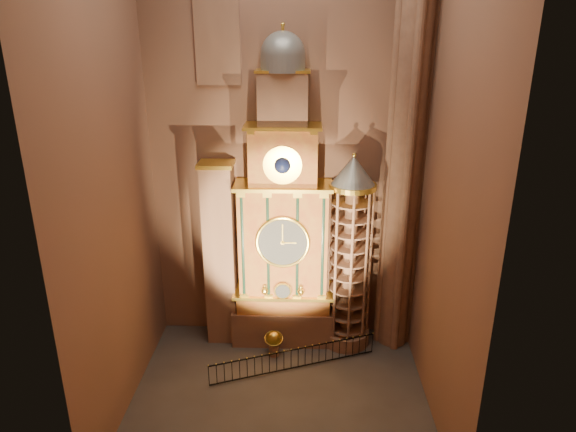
{
  "coord_description": "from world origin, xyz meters",
  "views": [
    {
      "loc": [
        1.06,
        -20.04,
        16.5
      ],
      "look_at": [
        0.31,
        3.0,
        8.09
      ],
      "focal_mm": 32.0,
      "sensor_mm": 36.0,
      "label": 1
    }
  ],
  "objects_px": {
    "stair_turret": "(350,256)",
    "astronomical_clock": "(283,228)",
    "celestial_globe": "(274,341)",
    "iron_railing": "(295,359)",
    "portrait_tower": "(220,254)"
  },
  "relations": [
    {
      "from": "celestial_globe",
      "to": "iron_railing",
      "type": "distance_m",
      "value": 1.68
    },
    {
      "from": "portrait_tower",
      "to": "celestial_globe",
      "type": "bearing_deg",
      "value": -29.61
    },
    {
      "from": "portrait_tower",
      "to": "stair_turret",
      "type": "bearing_deg",
      "value": -2.33
    },
    {
      "from": "astronomical_clock",
      "to": "stair_turret",
      "type": "height_order",
      "value": "astronomical_clock"
    },
    {
      "from": "portrait_tower",
      "to": "celestial_globe",
      "type": "height_order",
      "value": "portrait_tower"
    },
    {
      "from": "stair_turret",
      "to": "iron_railing",
      "type": "bearing_deg",
      "value": -137.5
    },
    {
      "from": "astronomical_clock",
      "to": "iron_railing",
      "type": "relative_size",
      "value": 2.01
    },
    {
      "from": "astronomical_clock",
      "to": "stair_turret",
      "type": "relative_size",
      "value": 1.55
    },
    {
      "from": "portrait_tower",
      "to": "stair_turret",
      "type": "xyz_separation_m",
      "value": [
        6.9,
        -0.28,
        0.12
      ]
    },
    {
      "from": "stair_turret",
      "to": "celestial_globe",
      "type": "bearing_deg",
      "value": -160.74
    },
    {
      "from": "astronomical_clock",
      "to": "portrait_tower",
      "type": "xyz_separation_m",
      "value": [
        -3.4,
        0.02,
        -1.53
      ]
    },
    {
      "from": "portrait_tower",
      "to": "stair_turret",
      "type": "relative_size",
      "value": 0.94
    },
    {
      "from": "astronomical_clock",
      "to": "portrait_tower",
      "type": "relative_size",
      "value": 1.64
    },
    {
      "from": "stair_turret",
      "to": "astronomical_clock",
      "type": "bearing_deg",
      "value": 175.7
    },
    {
      "from": "portrait_tower",
      "to": "iron_railing",
      "type": "relative_size",
      "value": 1.23
    }
  ]
}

